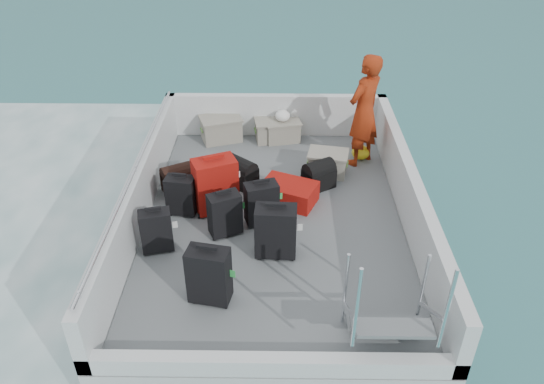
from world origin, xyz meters
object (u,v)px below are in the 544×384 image
Objects in this scene: suitcase_6 at (276,232)px; crate_1 at (273,131)px; crate_0 at (221,130)px; suitcase_3 at (209,276)px; suitcase_4 at (225,215)px; suitcase_5 at (216,185)px; suitcase_8 at (289,193)px; suitcase_2 at (181,196)px; passenger at (364,111)px; suitcase_1 at (156,232)px; crate_3 at (328,164)px; suitcase_7 at (262,204)px; crate_2 at (282,131)px.

suitcase_6 is 2.94m from crate_1.
crate_1 is (0.85, -0.00, -0.02)m from crate_0.
suitcase_3 reaches higher than suitcase_4.
crate_0 is 1.14× the size of crate_1.
suitcase_5 is 1.22m from suitcase_6.
crate_1 is (-0.24, 1.81, 0.02)m from suitcase_8.
passenger is at bearing 37.32° from suitcase_2.
suitcase_5 is (0.62, 0.87, 0.10)m from suitcase_1.
crate_0 is 0.36× the size of passenger.
crate_1 is 1.34m from crate_3.
passenger is at bearing 9.53° from suitcase_5.
suitcase_1 is at bearing -172.79° from suitcase_7.
suitcase_6 is 1.25× the size of crate_2.
suitcase_2 is 0.75m from suitcase_4.
suitcase_5 reaches higher than crate_0.
suitcase_2 is (0.17, 0.77, -0.00)m from suitcase_1.
suitcase_8 is at bearing 35.74° from suitcase_7.
suitcase_7 is at bearing 81.38° from suitcase_3.
suitcase_3 is 3.79m from crate_2.
suitcase_7 is at bearing -2.10° from suitcase_2.
crate_1 is (0.11, 2.29, -0.13)m from suitcase_7.
crate_2 is 1.25m from crate_3.
suitcase_4 is at bearing -95.52° from suitcase_5.
passenger is at bearing 18.59° from suitcase_4.
crate_3 is at bearing 35.84° from suitcase_2.
suitcase_7 reaches higher than suitcase_8.
crate_2 is at bearing 48.75° from suitcase_1.
suitcase_5 is 1.42× the size of crate_2.
crate_3 is (1.39, 1.48, -0.13)m from suitcase_4.
crate_1 is at bearing -179.97° from crate_2.
suitcase_3 is 1.15× the size of suitcase_7.
suitcase_3 reaches higher than suitcase_1.
suitcase_7 is at bearing -92.83° from crate_1.
suitcase_5 is at bearing -109.91° from crate_1.
crate_2 is at bearing 89.31° from suitcase_3.
suitcase_1 is at bearing -115.07° from crate_1.
suitcase_8 is 1.34× the size of crate_3.
suitcase_6 is (1.24, -0.83, 0.06)m from suitcase_2.
suitcase_6 is at bearing -71.94° from suitcase_5.
passenger is (2.52, 1.40, 0.58)m from suitcase_2.
crate_2 is at bearing 26.15° from suitcase_8.
suitcase_5 is at bearing 81.74° from suitcase_4.
suitcase_2 is 0.47m from suitcase_5.
suitcase_1 is 0.85m from suitcase_4.
suitcase_5 reaches higher than suitcase_1.
passenger is (1.27, 2.23, 0.52)m from suitcase_6.
suitcase_3 reaches higher than suitcase_7.
suitcase_1 reaches higher than crate_1.
suitcase_6 is 1.08× the size of crate_0.
suitcase_1 is at bearing -140.06° from crate_3.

